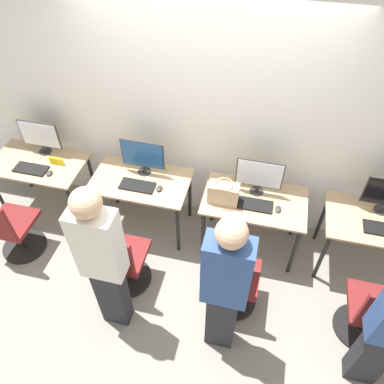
{
  "coord_description": "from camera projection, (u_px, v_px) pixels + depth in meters",
  "views": [
    {
      "loc": [
        0.6,
        -2.34,
        3.48
      ],
      "look_at": [
        0.0,
        0.12,
        0.88
      ],
      "focal_mm": 35.0,
      "sensor_mm": 36.0,
      "label": 1
    }
  ],
  "objects": [
    {
      "name": "keyboard_left",
      "position": [
        137.0,
        186.0,
        3.89
      ],
      "size": [
        0.37,
        0.17,
        0.02
      ],
      "color": "black",
      "rests_on": "desk_left"
    },
    {
      "name": "desk_left",
      "position": [
        141.0,
        186.0,
        4.04
      ],
      "size": [
        1.04,
        0.62,
        0.73
      ],
      "color": "tan",
      "rests_on": "ground_plane"
    },
    {
      "name": "placard_far_left",
      "position": [
        56.0,
        161.0,
        4.13
      ],
      "size": [
        0.16,
        0.03,
        0.08
      ],
      "color": "yellow",
      "rests_on": "desk_far_left"
    },
    {
      "name": "desk_far_left",
      "position": [
        40.0,
        168.0,
        4.24
      ],
      "size": [
        1.04,
        0.62,
        0.73
      ],
      "color": "tan",
      "rests_on": "ground_plane"
    },
    {
      "name": "office_chair_right",
      "position": [
        234.0,
        284.0,
        3.5
      ],
      "size": [
        0.48,
        0.48,
        0.91
      ],
      "color": "black",
      "rests_on": "ground_plane"
    },
    {
      "name": "office_chair_far_left",
      "position": [
        12.0,
        230.0,
        3.96
      ],
      "size": [
        0.48,
        0.48,
        0.91
      ],
      "color": "black",
      "rests_on": "ground_plane"
    },
    {
      "name": "keyboard_far_right",
      "position": [
        384.0,
        229.0,
        3.49
      ],
      "size": [
        0.37,
        0.17,
        0.02
      ],
      "color": "black",
      "rests_on": "desk_far_right"
    },
    {
      "name": "ground_plane",
      "position": [
        189.0,
        255.0,
        4.18
      ],
      "size": [
        20.0,
        20.0,
        0.0
      ],
      "primitive_type": "plane",
      "color": "gray"
    },
    {
      "name": "office_chair_left",
      "position": [
        123.0,
        262.0,
        3.67
      ],
      "size": [
        0.48,
        0.48,
        0.91
      ],
      "color": "black",
      "rests_on": "ground_plane"
    },
    {
      "name": "mouse_right",
      "position": [
        278.0,
        209.0,
        3.66
      ],
      "size": [
        0.06,
        0.09,
        0.03
      ],
      "color": "#333333",
      "rests_on": "desk_right"
    },
    {
      "name": "keyboard_far_left",
      "position": [
        31.0,
        169.0,
        4.08
      ],
      "size": [
        0.37,
        0.17,
        0.02
      ],
      "color": "black",
      "rests_on": "desk_far_left"
    },
    {
      "name": "monitor_far_left",
      "position": [
        40.0,
        136.0,
        4.14
      ],
      "size": [
        0.47,
        0.14,
        0.41
      ],
      "color": "#2D2D2D",
      "rests_on": "desk_far_left"
    },
    {
      "name": "person_left",
      "position": [
        103.0,
        260.0,
        2.99
      ],
      "size": [
        0.36,
        0.23,
        1.75
      ],
      "color": "#232328",
      "rests_on": "ground_plane"
    },
    {
      "name": "monitor_right",
      "position": [
        259.0,
        176.0,
        3.69
      ],
      "size": [
        0.47,
        0.14,
        0.41
      ],
      "color": "#2D2D2D",
      "rests_on": "desk_right"
    },
    {
      "name": "monitor_left",
      "position": [
        143.0,
        156.0,
        3.9
      ],
      "size": [
        0.47,
        0.14,
        0.41
      ],
      "color": "#2D2D2D",
      "rests_on": "desk_left"
    },
    {
      "name": "desk_far_right",
      "position": [
        379.0,
        228.0,
        3.63
      ],
      "size": [
        1.04,
        0.62,
        0.73
      ],
      "color": "tan",
      "rests_on": "ground_plane"
    },
    {
      "name": "keyboard_right",
      "position": [
        254.0,
        205.0,
        3.71
      ],
      "size": [
        0.37,
        0.17,
        0.02
      ],
      "color": "black",
      "rests_on": "desk_right"
    },
    {
      "name": "office_chair_far_right",
      "position": [
        372.0,
        315.0,
        3.29
      ],
      "size": [
        0.48,
        0.48,
        0.91
      ],
      "color": "black",
      "rests_on": "ground_plane"
    },
    {
      "name": "mouse_left",
      "position": [
        159.0,
        188.0,
        3.86
      ],
      "size": [
        0.06,
        0.09,
        0.03
      ],
      "color": "#333333",
      "rests_on": "desk_left"
    },
    {
      "name": "person_right",
      "position": [
        225.0,
        286.0,
        2.86
      ],
      "size": [
        0.36,
        0.22,
        1.7
      ],
      "color": "#232328",
      "rests_on": "ground_plane"
    },
    {
      "name": "wall_back",
      "position": [
        207.0,
        112.0,
        3.69
      ],
      "size": [
        12.0,
        0.05,
        2.8
      ],
      "color": "silver",
      "rests_on": "ground_plane"
    },
    {
      "name": "desk_right",
      "position": [
        254.0,
        206.0,
        3.83
      ],
      "size": [
        1.04,
        0.62,
        0.73
      ],
      "color": "tan",
      "rests_on": "ground_plane"
    },
    {
      "name": "handbag",
      "position": [
        223.0,
        193.0,
        3.67
      ],
      "size": [
        0.3,
        0.18,
        0.25
      ],
      "color": "tan",
      "rests_on": "desk_right"
    },
    {
      "name": "mouse_far_left",
      "position": [
        49.0,
        173.0,
        4.02
      ],
      "size": [
        0.06,
        0.09,
        0.03
      ],
      "color": "#333333",
      "rests_on": "desk_far_left"
    }
  ]
}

